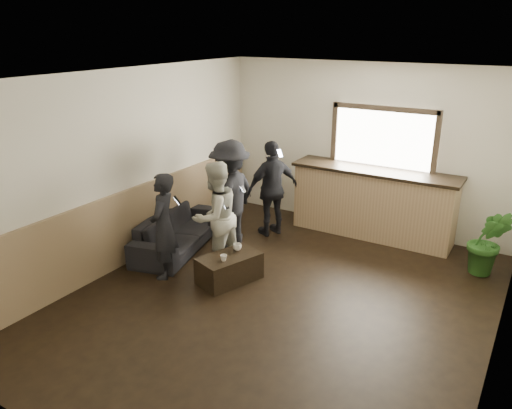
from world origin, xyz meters
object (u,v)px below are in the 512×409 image
Objects in this scene: coffee_table at (229,268)px; potted_plant at (489,242)px; person_a at (163,226)px; person_c at (230,195)px; bar_counter at (373,199)px; sofa at (178,231)px; cup_a at (237,247)px; cup_b at (224,258)px; person_b at (215,216)px; person_d at (272,189)px.

coffee_table is 0.85× the size of potted_plant.
person_c is at bearing 146.89° from person_a.
bar_counter is at bearing 66.26° from coffee_table.
sofa is 1.35m from cup_a.
bar_counter is 2.97m from cup_b.
person_b is 0.99× the size of person_d.
person_a is at bearing -169.31° from cup_b.
person_c is (0.24, 1.28, 0.12)m from person_a.
person_d is at bearing -175.40° from potted_plant.
person_b is (-3.38, -1.78, 0.29)m from potted_plant.
sofa is 1.29× the size of person_a.
cup_b is 3.69m from potted_plant.
coffee_table is at bearing -89.17° from cup_a.
person_d is at bearing 100.02° from cup_b.
potted_plant is 3.83m from person_b.
person_b is at bearing 13.81° from person_c.
coffee_table is at bearing -124.92° from sofa.
person_a reaches higher than cup_a.
person_d reaches higher than cup_a.
person_c reaches higher than coffee_table.
person_b is (0.92, -0.25, 0.51)m from sofa.
person_b is (-0.42, 0.41, 0.37)m from cup_b.
bar_counter is 1.40× the size of sofa.
coffee_table is 0.53× the size of person_d.
cup_a is at bearing 94.04° from cup_b.
bar_counter is 2.86m from coffee_table.
person_a is at bearing -25.78° from person_b.
person_c reaches higher than cup_b.
person_b is at bearing -119.28° from sofa.
cup_a is 0.07× the size of person_c.
person_c is (-1.75, -1.63, 0.22)m from bar_counter.
person_a is (-0.88, -0.17, 0.33)m from cup_b.
bar_counter is 2.40m from person_c.
person_d reaches higher than cup_b.
cup_a is 1.34× the size of cup_b.
person_c is (0.70, 0.45, 0.58)m from sofa.
person_b reaches higher than potted_plant.
potted_plant is at bearing 130.37° from person_b.
person_c is at bearing 122.74° from coffee_table.
potted_plant is 4.51m from person_a.
person_c reaches higher than person_b.
potted_plant is at bearing 31.31° from cup_a.
cup_a is 0.37m from cup_b.
person_c reaches higher than person_d.
cup_a is 0.12× the size of potted_plant.
person_c is (-0.63, 1.11, 0.44)m from cup_b.
bar_counter reaches higher than cup_a.
bar_counter is 22.30× the size of cup_a.
cup_a is (1.31, -0.29, 0.14)m from sofa.
person_b is (-0.39, 0.04, 0.37)m from cup_a.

